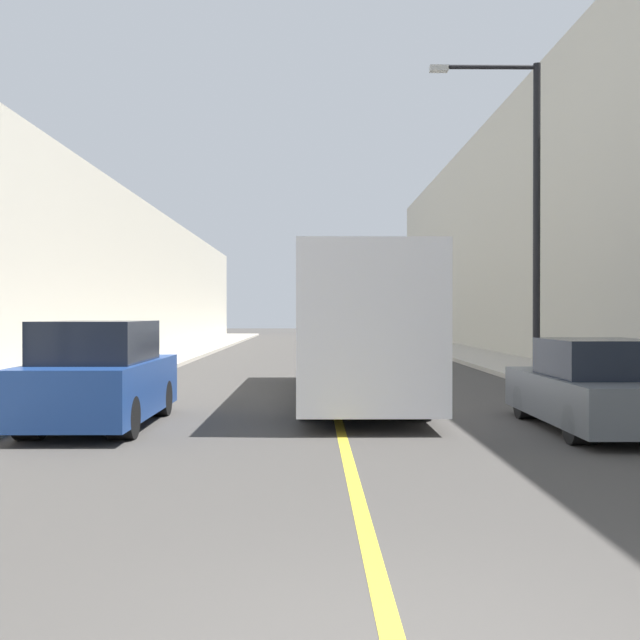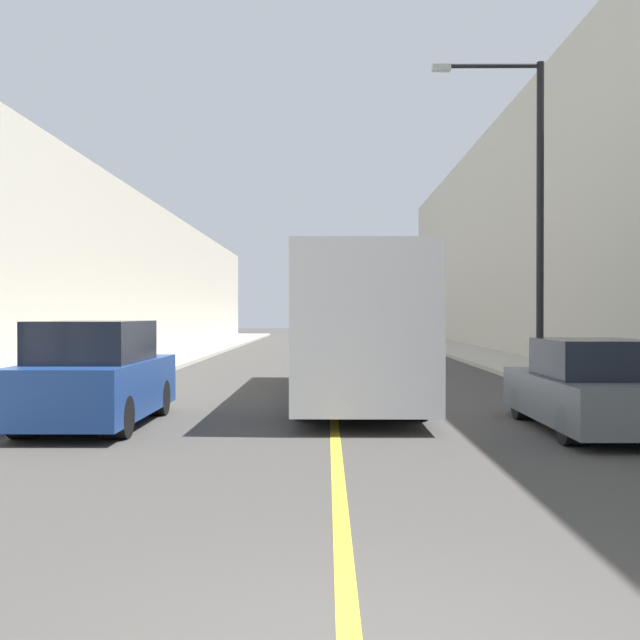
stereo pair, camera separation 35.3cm
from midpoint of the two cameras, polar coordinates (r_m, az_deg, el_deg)
The scene contains 9 objects.
sidewalk_left at distance 34.69m, azimuth -10.50°, elevation -2.69°, with size 3.04×72.00×0.15m, color #B2AA9E.
sidewalk_right at distance 34.81m, azimuth 12.54°, elevation -2.69°, with size 3.04×72.00×0.15m, color #B2AA9E.
building_row_left at distance 35.52m, azimuth -16.09°, elevation 3.21°, with size 4.00×72.00×7.39m, color #B7B2A3.
building_row_right at distance 35.88m, azimuth 18.10°, elevation 6.76°, with size 4.00×72.00×11.86m, color #B7B2A3.
road_center_line at distance 34.06m, azimuth 1.04°, elevation -2.87°, with size 0.16×72.00×0.01m, color gold.
bus at distance 17.52m, azimuth 3.20°, elevation -0.37°, with size 2.49×11.28×3.21m.
parked_suv_left at distance 13.68m, azimuth -15.97°, elevation -4.23°, with size 1.86×4.43×1.85m.
car_right_near at distance 13.42m, azimuth 20.61°, elevation -5.02°, with size 1.80×4.50×1.55m.
street_lamp_right at distance 21.57m, azimuth 16.22°, elevation 8.82°, with size 3.06×0.24×8.72m.
Camera 2 is at (-0.14, -4.00, 1.97)m, focal length 42.00 mm.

